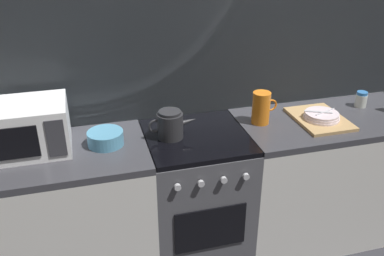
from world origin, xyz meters
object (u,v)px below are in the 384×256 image
(microwave, at_px, (24,128))
(pitcher, at_px, (261,108))
(kettle, at_px, (170,125))
(spice_jar, at_px, (361,99))
(dish_pile, at_px, (320,117))
(stove_unit, at_px, (196,198))
(mixing_bowl, at_px, (106,138))

(microwave, xyz_separation_m, pitcher, (1.36, -0.02, -0.03))
(kettle, relative_size, spice_jar, 2.71)
(dish_pile, xyz_separation_m, spice_jar, (0.38, 0.13, 0.03))
(microwave, height_order, dish_pile, microwave)
(spice_jar, bearing_deg, kettle, -175.86)
(pitcher, xyz_separation_m, dish_pile, (0.37, -0.08, -0.08))
(stove_unit, height_order, spice_jar, spice_jar)
(microwave, relative_size, dish_pile, 1.15)
(mixing_bowl, bearing_deg, microwave, 173.09)
(kettle, height_order, dish_pile, kettle)
(stove_unit, height_order, dish_pile, dish_pile)
(mixing_bowl, height_order, pitcher, pitcher)
(kettle, bearing_deg, pitcher, 4.21)
(kettle, relative_size, dish_pile, 0.71)
(kettle, bearing_deg, mixing_bowl, 178.25)
(kettle, bearing_deg, spice_jar, 4.14)
(mixing_bowl, height_order, spice_jar, spice_jar)
(spice_jar, bearing_deg, mixing_bowl, -177.14)
(kettle, xyz_separation_m, spice_jar, (1.33, 0.10, -0.03))
(microwave, distance_m, dish_pile, 1.74)
(stove_unit, relative_size, mixing_bowl, 4.50)
(mixing_bowl, relative_size, pitcher, 1.00)
(microwave, height_order, pitcher, microwave)
(dish_pile, bearing_deg, stove_unit, 178.64)
(mixing_bowl, xyz_separation_m, spice_jar, (1.70, 0.08, 0.01))
(microwave, distance_m, kettle, 0.79)
(mixing_bowl, xyz_separation_m, pitcher, (0.95, 0.03, 0.06))
(pitcher, height_order, dish_pile, pitcher)
(stove_unit, bearing_deg, pitcher, 7.74)
(mixing_bowl, bearing_deg, stove_unit, -2.94)
(pitcher, relative_size, dish_pile, 0.50)
(kettle, height_order, spice_jar, kettle)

